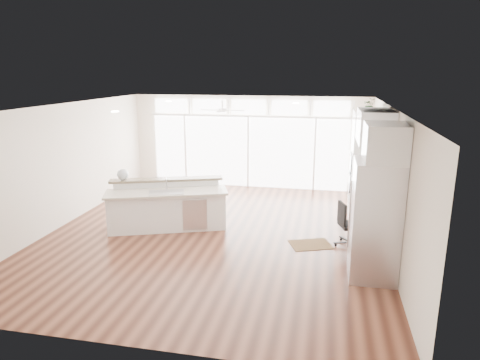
# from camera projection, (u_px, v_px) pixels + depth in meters

# --- Properties ---
(floor) EXTENTS (7.00, 8.00, 0.02)m
(floor) POSITION_uv_depth(u_px,v_px,m) (215.00, 234.00, 9.21)
(floor) COLOR #431F14
(floor) RESTS_ON ground
(ceiling) EXTENTS (7.00, 8.00, 0.02)m
(ceiling) POSITION_uv_depth(u_px,v_px,m) (213.00, 107.00, 8.54)
(ceiling) COLOR white
(ceiling) RESTS_ON wall_back
(wall_back) EXTENTS (7.00, 0.04, 2.70)m
(wall_back) POSITION_uv_depth(u_px,v_px,m) (249.00, 142.00, 12.67)
(wall_back) COLOR white
(wall_back) RESTS_ON floor
(wall_front) EXTENTS (7.00, 0.04, 2.70)m
(wall_front) POSITION_uv_depth(u_px,v_px,m) (128.00, 248.00, 5.08)
(wall_front) COLOR white
(wall_front) RESTS_ON floor
(wall_left) EXTENTS (0.04, 8.00, 2.70)m
(wall_left) POSITION_uv_depth(u_px,v_px,m) (63.00, 165.00, 9.55)
(wall_left) COLOR white
(wall_left) RESTS_ON floor
(wall_right) EXTENTS (0.04, 8.00, 2.70)m
(wall_right) POSITION_uv_depth(u_px,v_px,m) (391.00, 181.00, 8.19)
(wall_right) COLOR white
(wall_right) RESTS_ON floor
(glass_wall) EXTENTS (5.80, 0.06, 2.08)m
(glass_wall) POSITION_uv_depth(u_px,v_px,m) (248.00, 152.00, 12.69)
(glass_wall) COLOR white
(glass_wall) RESTS_ON wall_back
(transom_row) EXTENTS (5.90, 0.06, 0.40)m
(transom_row) POSITION_uv_depth(u_px,v_px,m) (249.00, 107.00, 12.36)
(transom_row) COLOR white
(transom_row) RESTS_ON wall_back
(desk_window) EXTENTS (0.04, 0.85, 0.85)m
(desk_window) POSITION_uv_depth(u_px,v_px,m) (387.00, 167.00, 8.44)
(desk_window) COLOR white
(desk_window) RESTS_ON wall_right
(ceiling_fan) EXTENTS (1.16, 1.16, 0.32)m
(ceiling_fan) POSITION_uv_depth(u_px,v_px,m) (222.00, 106.00, 11.35)
(ceiling_fan) COLOR white
(ceiling_fan) RESTS_ON ceiling
(recessed_lights) EXTENTS (3.40, 3.00, 0.02)m
(recessed_lights) POSITION_uv_depth(u_px,v_px,m) (216.00, 107.00, 8.73)
(recessed_lights) COLOR white
(recessed_lights) RESTS_ON ceiling
(oven_cabinet) EXTENTS (0.64, 1.20, 2.50)m
(oven_cabinet) POSITION_uv_depth(u_px,v_px,m) (365.00, 165.00, 9.99)
(oven_cabinet) COLOR white
(oven_cabinet) RESTS_ON floor
(desk_nook) EXTENTS (0.72, 1.30, 0.76)m
(desk_nook) POSITION_uv_depth(u_px,v_px,m) (366.00, 222.00, 8.79)
(desk_nook) COLOR white
(desk_nook) RESTS_ON floor
(upper_cabinets) EXTENTS (0.64, 1.30, 0.64)m
(upper_cabinets) POSITION_uv_depth(u_px,v_px,m) (375.00, 126.00, 8.29)
(upper_cabinets) COLOR white
(upper_cabinets) RESTS_ON wall_right
(refrigerator) EXTENTS (0.76, 0.90, 2.00)m
(refrigerator) POSITION_uv_depth(u_px,v_px,m) (375.00, 220.00, 7.08)
(refrigerator) COLOR silver
(refrigerator) RESTS_ON floor
(fridge_cabinet) EXTENTS (0.64, 0.90, 0.60)m
(fridge_cabinet) POSITION_uv_depth(u_px,v_px,m) (385.00, 142.00, 6.74)
(fridge_cabinet) COLOR white
(fridge_cabinet) RESTS_ON wall_right
(framed_photos) EXTENTS (0.06, 0.22, 0.80)m
(framed_photos) POSITION_uv_depth(u_px,v_px,m) (383.00, 168.00, 9.06)
(framed_photos) COLOR black
(framed_photos) RESTS_ON wall_right
(kitchen_island) EXTENTS (2.80, 1.82, 1.04)m
(kitchen_island) POSITION_uv_depth(u_px,v_px,m) (167.00, 206.00, 9.37)
(kitchen_island) COLOR white
(kitchen_island) RESTS_ON floor
(rug) EXTENTS (0.95, 0.82, 0.01)m
(rug) POSITION_uv_depth(u_px,v_px,m) (311.00, 244.00, 8.60)
(rug) COLOR #392412
(rug) RESTS_ON floor
(office_chair) EXTENTS (0.57, 0.55, 0.89)m
(office_chair) POSITION_uv_depth(u_px,v_px,m) (352.00, 225.00, 8.44)
(office_chair) COLOR black
(office_chair) RESTS_ON floor
(fishbowl) EXTENTS (0.35, 0.35, 0.25)m
(fishbowl) POSITION_uv_depth(u_px,v_px,m) (123.00, 175.00, 9.46)
(fishbowl) COLOR silver
(fishbowl) RESTS_ON kitchen_island
(monitor) EXTENTS (0.08, 0.43, 0.35)m
(monitor) POSITION_uv_depth(u_px,v_px,m) (364.00, 196.00, 8.67)
(monitor) COLOR black
(monitor) RESTS_ON desk_nook
(keyboard) EXTENTS (0.15, 0.31, 0.01)m
(keyboard) POSITION_uv_depth(u_px,v_px,m) (354.00, 203.00, 8.74)
(keyboard) COLOR silver
(keyboard) RESTS_ON desk_nook
(potted_plant) EXTENTS (0.28, 0.31, 0.24)m
(potted_plant) POSITION_uv_depth(u_px,v_px,m) (369.00, 106.00, 9.65)
(potted_plant) COLOR #295826
(potted_plant) RESTS_ON oven_cabinet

